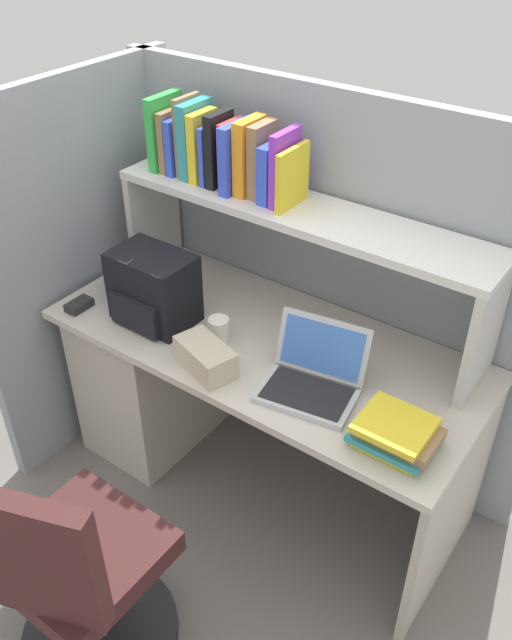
# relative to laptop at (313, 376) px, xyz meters

# --- Properties ---
(ground_plane) EXTENTS (8.00, 8.00, 0.00)m
(ground_plane) POSITION_rel_laptop_xyz_m (-0.28, 0.12, -0.78)
(ground_plane) COLOR slate
(desk) EXTENTS (1.60, 0.70, 0.73)m
(desk) POSITION_rel_laptop_xyz_m (-0.67, 0.12, -0.38)
(desk) COLOR beige
(desk) RESTS_ON ground_plane
(cubicle_partition_rear) EXTENTS (1.84, 0.05, 1.55)m
(cubicle_partition_rear) POSITION_rel_laptop_xyz_m (-0.28, 0.50, -0.01)
(cubicle_partition_rear) COLOR gray
(cubicle_partition_rear) RESTS_ON ground_plane
(cubicle_partition_left) EXTENTS (0.05, 1.06, 1.55)m
(cubicle_partition_left) POSITION_rel_laptop_xyz_m (-1.13, 0.07, -0.01)
(cubicle_partition_left) COLOR gray
(cubicle_partition_left) RESTS_ON ground_plane
(overhead_hutch) EXTENTS (1.44, 0.28, 0.45)m
(overhead_hutch) POSITION_rel_laptop_xyz_m (-0.28, 0.32, 0.30)
(overhead_hutch) COLOR beige
(overhead_hutch) RESTS_ON desk
(reference_books_on_shelf) EXTENTS (0.61, 0.19, 0.29)m
(reference_books_on_shelf) POSITION_rel_laptop_xyz_m (-0.61, 0.32, 0.52)
(reference_books_on_shelf) COLOR green
(reference_books_on_shelf) RESTS_ON overhead_hutch
(laptop) EXTENTS (0.35, 0.31, 0.22)m
(laptop) POSITION_rel_laptop_xyz_m (0.00, 0.00, 0.00)
(laptop) COLOR #B7BABF
(laptop) RESTS_ON desk
(backpack) EXTENTS (0.30, 0.22, 0.27)m
(backpack) POSITION_rel_laptop_xyz_m (-0.69, -0.01, 0.08)
(backpack) COLOR black
(backpack) RESTS_ON desk
(computer_mouse) EXTENTS (0.06, 0.10, 0.03)m
(computer_mouse) POSITION_rel_laptop_xyz_m (-0.97, -0.13, -0.03)
(computer_mouse) COLOR #262628
(computer_mouse) RESTS_ON desk
(paper_cup) EXTENTS (0.08, 0.08, 0.09)m
(paper_cup) POSITION_rel_laptop_xyz_m (-0.41, 0.03, -0.00)
(paper_cup) COLOR white
(paper_cup) RESTS_ON desk
(tissue_box) EXTENTS (0.25, 0.18, 0.10)m
(tissue_box) POSITION_rel_laptop_xyz_m (-0.35, -0.13, -0.00)
(tissue_box) COLOR #BFB299
(tissue_box) RESTS_ON desk
(snack_canister) EXTENTS (0.10, 0.10, 0.13)m
(snack_canister) POSITION_rel_laptop_xyz_m (-0.94, 0.04, 0.02)
(snack_canister) COLOR navy
(snack_canister) RESTS_ON desk
(desk_book_stack) EXTENTS (0.25, 0.20, 0.10)m
(desk_book_stack) POSITION_rel_laptop_xyz_m (0.33, -0.08, -0.00)
(desk_book_stack) COLOR yellow
(desk_book_stack) RESTS_ON desk
(office_chair) EXTENTS (0.53, 0.54, 0.93)m
(office_chair) POSITION_rel_laptop_xyz_m (-0.30, -0.82, -0.39)
(office_chair) COLOR black
(office_chair) RESTS_ON ground_plane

